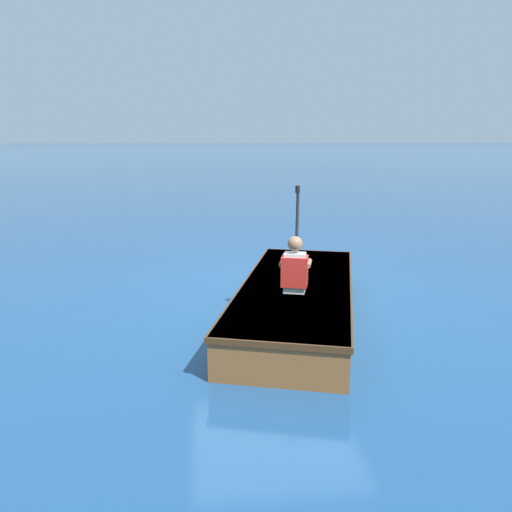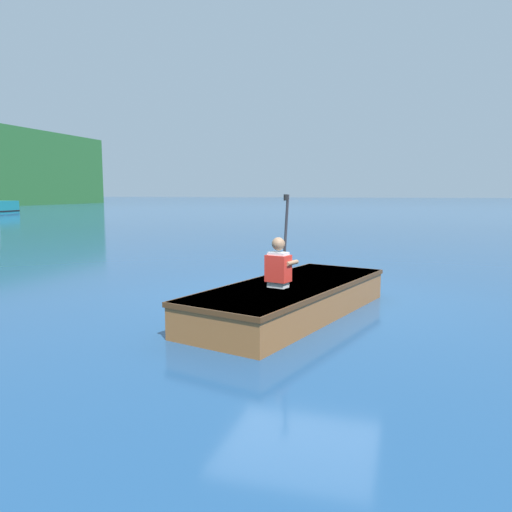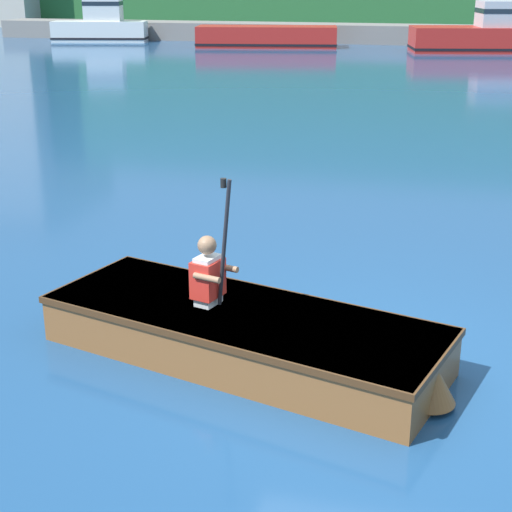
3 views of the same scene
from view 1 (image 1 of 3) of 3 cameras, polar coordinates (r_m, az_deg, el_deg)
ground_plane at (r=7.22m, az=2.27°, el=-3.94°), size 300.00×300.00×0.00m
rowboat_foreground at (r=6.15m, az=4.74°, el=-4.69°), size 3.85×2.24×0.44m
person_paddler at (r=5.63m, az=4.45°, el=-1.27°), size 0.40×0.41×1.19m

